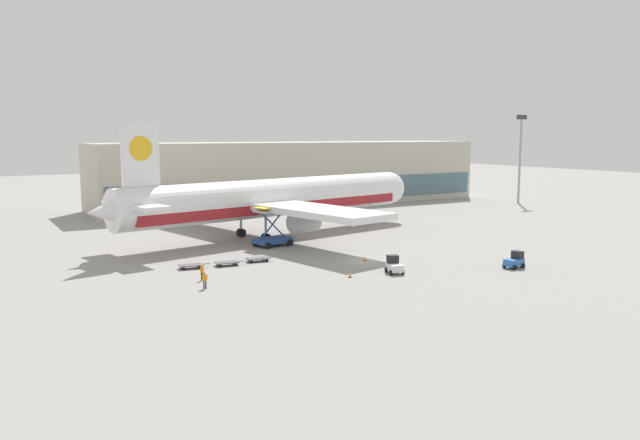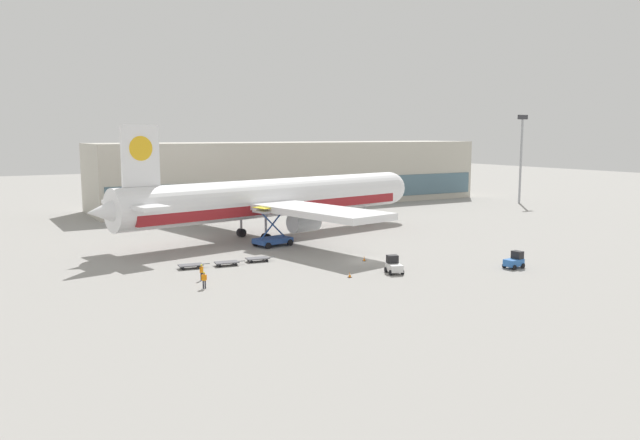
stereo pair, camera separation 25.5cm
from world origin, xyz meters
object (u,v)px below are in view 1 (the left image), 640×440
Objects in this scene: baggage_tug_foreground at (394,266)px; baggage_dolly_lead at (191,265)px; airplane_main at (271,199)px; baggage_dolly_second at (227,263)px; traffic_cone_far at (364,259)px; ground_crew_far at (202,271)px; baggage_dolly_third at (258,259)px; ground_crew_near at (205,279)px; traffic_cone_near at (350,275)px; light_mast at (520,152)px; baggage_tug_mid at (515,261)px; scissor_lift_loader at (273,231)px.

baggage_dolly_lead is at bearing 70.77° from baggage_tug_foreground.
baggage_tug_foreground is at bearing -99.07° from airplane_main.
traffic_cone_far is (15.93, -6.13, -0.07)m from baggage_dolly_second.
traffic_cone_far is (21.15, -0.39, -0.72)m from ground_crew_far.
ground_crew_near is (-10.53, -9.79, 0.65)m from baggage_dolly_third.
traffic_cone_near is (-5.54, 0.70, -0.57)m from baggage_tug_foreground.
baggage_dolly_second is at bearing 65.05° from baggage_tug_foreground.
ground_crew_near reaches higher than traffic_cone_far.
ground_crew_far reaches higher than ground_crew_near.
airplane_main reaches higher than traffic_cone_near.
light_mast is 94.12m from baggage_dolly_lead.
ground_crew_far reaches higher than baggage_dolly_third.
baggage_dolly_third is at bearing 11.88° from baggage_dolly_second.
ground_crew_far is at bearing -140.18° from baggage_dolly_third.
baggage_dolly_lead is at bearing 178.34° from baggage_dolly_second.
baggage_dolly_second is 5.79× the size of traffic_cone_far.
baggage_dolly_second is at bearing 141.72° from baggage_tug_mid.
baggage_tug_foreground is 0.73× the size of baggage_dolly_lead.
airplane_main is at bearing 47.90° from baggage_dolly_lead.
baggage_tug_foreground is 20.14m from baggage_dolly_second.
airplane_main is 22.30× the size of baggage_tug_mid.
light_mast reaches higher than scissor_lift_loader.
airplane_main is 19.53m from baggage_dolly_third.
baggage_dolly_lead is 1.00× the size of baggage_dolly_third.
ground_crew_near is 2.70× the size of traffic_cone_far.
scissor_lift_loader is 17.48m from baggage_dolly_lead.
baggage_dolly_third is 14.12m from traffic_cone_near.
baggage_dolly_lead is at bearing -161.36° from light_mast.
ground_crew_near is (-1.98, -10.09, 0.65)m from baggage_dolly_lead.
baggage_tug_foreground is 14.96m from baggage_tug_mid.
baggage_tug_foreground reaches higher than traffic_cone_far.
baggage_tug_mid reaches higher than baggage_dolly_lead.
light_mast is 87.21m from traffic_cone_near.
traffic_cone_near is (5.16, -13.14, -0.09)m from baggage_dolly_third.
traffic_cone_far is at bearing 39.51° from ground_crew_near.
ground_crew_far is (-15.98, -15.10, -1.09)m from scissor_lift_loader.
ground_crew_far is at bearing 105.21° from ground_crew_near.
scissor_lift_loader reaches higher than baggage_dolly_third.
baggage_dolly_lead is 2.14× the size of ground_crew_near.
scissor_lift_loader reaches higher than baggage_tug_foreground.
baggage_dolly_third is at bearing -136.81° from scissor_lift_loader.
ground_crew_far is (-5.22, -5.74, 0.65)m from baggage_dolly_second.
traffic_cone_far is (-13.10, 12.42, -0.56)m from baggage_tug_mid.
light_mast reaches higher than airplane_main.
scissor_lift_loader is 2.07× the size of baggage_tug_foreground.
traffic_cone_far is (0.97, 7.35, -0.56)m from baggage_tug_foreground.
baggage_dolly_third is at bearing -179.52° from ground_crew_far.
baggage_dolly_lead is at bearing 161.43° from traffic_cone_far.
baggage_dolly_second is at bearing -168.12° from baggage_dolly_third.
scissor_lift_loader is 2.20× the size of baggage_tug_mid.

